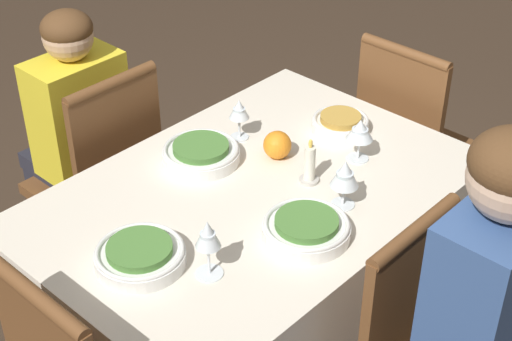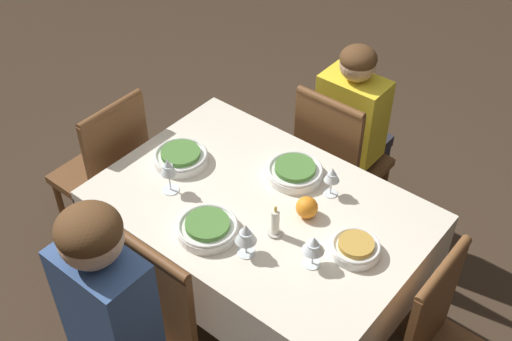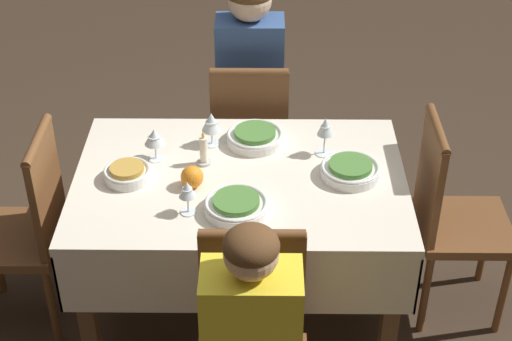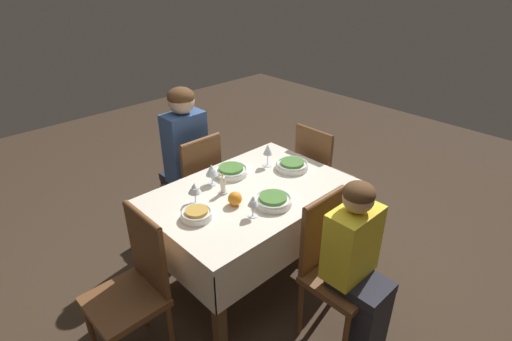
{
  "view_description": "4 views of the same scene",
  "coord_description": "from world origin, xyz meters",
  "px_view_note": "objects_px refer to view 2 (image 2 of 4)",
  "views": [
    {
      "loc": [
        -1.29,
        -1.22,
        2.01
      ],
      "look_at": [
        -0.03,
        -0.04,
        0.83
      ],
      "focal_mm": 55.0,
      "sensor_mm": 36.0,
      "label": 1
    },
    {
      "loc": [
        1.11,
        -1.39,
        2.46
      ],
      "look_at": [
        -0.09,
        0.08,
        0.8
      ],
      "focal_mm": 45.0,
      "sensor_mm": 36.0,
      "label": 2
    },
    {
      "loc": [
        -0.08,
        2.4,
        2.43
      ],
      "look_at": [
        -0.06,
        0.1,
        0.83
      ],
      "focal_mm": 55.0,
      "sensor_mm": 36.0,
      "label": 3
    },
    {
      "loc": [
        1.46,
        1.59,
        2.03
      ],
      "look_at": [
        -0.03,
        0.03,
        0.88
      ],
      "focal_mm": 28.0,
      "sensor_mm": 36.0,
      "label": 4
    }
  ],
  "objects_px": {
    "chair_north": "(336,161)",
    "bowl_north": "(295,171)",
    "person_adult_denim": "(102,339)",
    "wine_glass_east": "(313,245)",
    "orange_fruit": "(307,207)",
    "candle_centerpiece": "(275,224)",
    "person_child_yellow": "(356,131)",
    "wine_glass_south": "(246,234)",
    "dining_table": "(261,223)",
    "wine_glass_north": "(332,176)",
    "bowl_east": "(356,248)",
    "bowl_south": "(208,228)",
    "bowl_west": "(181,157)",
    "chair_west": "(108,170)",
    "wine_glass_west": "(168,168)"
  },
  "relations": [
    {
      "from": "dining_table",
      "to": "wine_glass_north",
      "type": "height_order",
      "value": "wine_glass_north"
    },
    {
      "from": "wine_glass_north",
      "to": "wine_glass_east",
      "type": "distance_m",
      "value": 0.37
    },
    {
      "from": "dining_table",
      "to": "wine_glass_west",
      "type": "relative_size",
      "value": 7.75
    },
    {
      "from": "person_adult_denim",
      "to": "wine_glass_south",
      "type": "relative_size",
      "value": 8.64
    },
    {
      "from": "wine_glass_west",
      "to": "candle_centerpiece",
      "type": "bearing_deg",
      "value": 9.02
    },
    {
      "from": "bowl_north",
      "to": "chair_north",
      "type": "bearing_deg",
      "value": 98.07
    },
    {
      "from": "chair_north",
      "to": "bowl_south",
      "type": "height_order",
      "value": "chair_north"
    },
    {
      "from": "wine_glass_north",
      "to": "bowl_south",
      "type": "bearing_deg",
      "value": -116.54
    },
    {
      "from": "bowl_west",
      "to": "bowl_east",
      "type": "distance_m",
      "value": 0.83
    },
    {
      "from": "wine_glass_south",
      "to": "wine_glass_east",
      "type": "xyz_separation_m",
      "value": [
        0.21,
        0.11,
        -0.0
      ]
    },
    {
      "from": "wine_glass_south",
      "to": "chair_north",
      "type": "bearing_deg",
      "value": 101.14
    },
    {
      "from": "chair_north",
      "to": "wine_glass_south",
      "type": "relative_size",
      "value": 6.37
    },
    {
      "from": "person_adult_denim",
      "to": "bowl_west",
      "type": "bearing_deg",
      "value": 116.78
    },
    {
      "from": "bowl_east",
      "to": "wine_glass_east",
      "type": "distance_m",
      "value": 0.18
    },
    {
      "from": "chair_west",
      "to": "bowl_south",
      "type": "xyz_separation_m",
      "value": [
        0.79,
        -0.16,
        0.26
      ]
    },
    {
      "from": "bowl_south",
      "to": "orange_fruit",
      "type": "height_order",
      "value": "orange_fruit"
    },
    {
      "from": "bowl_north",
      "to": "wine_glass_south",
      "type": "bearing_deg",
      "value": -75.94
    },
    {
      "from": "chair_north",
      "to": "bowl_north",
      "type": "relative_size",
      "value": 3.97
    },
    {
      "from": "dining_table",
      "to": "wine_glass_north",
      "type": "distance_m",
      "value": 0.34
    },
    {
      "from": "bowl_south",
      "to": "wine_glass_north",
      "type": "distance_m",
      "value": 0.52
    },
    {
      "from": "person_adult_denim",
      "to": "person_child_yellow",
      "type": "height_order",
      "value": "person_adult_denim"
    },
    {
      "from": "wine_glass_south",
      "to": "bowl_east",
      "type": "distance_m",
      "value": 0.4
    },
    {
      "from": "person_child_yellow",
      "to": "wine_glass_south",
      "type": "bearing_deg",
      "value": 99.5
    },
    {
      "from": "wine_glass_south",
      "to": "wine_glass_west",
      "type": "xyz_separation_m",
      "value": [
        -0.44,
        0.06,
        0.02
      ]
    },
    {
      "from": "chair_west",
      "to": "candle_centerpiece",
      "type": "relative_size",
      "value": 6.45
    },
    {
      "from": "bowl_west",
      "to": "candle_centerpiece",
      "type": "height_order",
      "value": "candle_centerpiece"
    },
    {
      "from": "candle_centerpiece",
      "to": "wine_glass_south",
      "type": "bearing_deg",
      "value": -99.3
    },
    {
      "from": "person_child_yellow",
      "to": "bowl_south",
      "type": "relative_size",
      "value": 4.68
    },
    {
      "from": "wine_glass_north",
      "to": "wine_glass_east",
      "type": "height_order",
      "value": "wine_glass_east"
    },
    {
      "from": "person_adult_denim",
      "to": "wine_glass_east",
      "type": "relative_size",
      "value": 9.21
    },
    {
      "from": "bowl_west",
      "to": "chair_north",
      "type": "bearing_deg",
      "value": 61.03
    },
    {
      "from": "chair_west",
      "to": "dining_table",
      "type": "bearing_deg",
      "value": 95.93
    },
    {
      "from": "person_adult_denim",
      "to": "wine_glass_east",
      "type": "xyz_separation_m",
      "value": [
        0.36,
        0.66,
        0.13
      ]
    },
    {
      "from": "bowl_east",
      "to": "orange_fruit",
      "type": "bearing_deg",
      "value": 169.75
    },
    {
      "from": "bowl_south",
      "to": "bowl_west",
      "type": "height_order",
      "value": "same"
    },
    {
      "from": "wine_glass_east",
      "to": "chair_north",
      "type": "bearing_deg",
      "value": 116.71
    },
    {
      "from": "chair_north",
      "to": "orange_fruit",
      "type": "distance_m",
      "value": 0.68
    },
    {
      "from": "wine_glass_west",
      "to": "wine_glass_east",
      "type": "xyz_separation_m",
      "value": [
        0.65,
        0.04,
        -0.02
      ]
    },
    {
      "from": "bowl_south",
      "to": "bowl_north",
      "type": "height_order",
      "value": "same"
    },
    {
      "from": "person_adult_denim",
      "to": "bowl_east",
      "type": "xyz_separation_m",
      "value": [
        0.45,
        0.8,
        0.06
      ]
    },
    {
      "from": "chair_north",
      "to": "candle_centerpiece",
      "type": "height_order",
      "value": "chair_north"
    },
    {
      "from": "person_child_yellow",
      "to": "orange_fruit",
      "type": "xyz_separation_m",
      "value": [
        0.23,
        -0.73,
        0.19
      ]
    },
    {
      "from": "dining_table",
      "to": "bowl_east",
      "type": "bearing_deg",
      "value": 2.21
    },
    {
      "from": "dining_table",
      "to": "wine_glass_north",
      "type": "xyz_separation_m",
      "value": [
        0.18,
        0.22,
        0.2
      ]
    },
    {
      "from": "bowl_north",
      "to": "bowl_east",
      "type": "height_order",
      "value": "same"
    },
    {
      "from": "bowl_north",
      "to": "orange_fruit",
      "type": "relative_size",
      "value": 2.71
    },
    {
      "from": "chair_west",
      "to": "wine_glass_west",
      "type": "bearing_deg",
      "value": 81.5
    },
    {
      "from": "person_child_yellow",
      "to": "wine_glass_west",
      "type": "bearing_deg",
      "value": 74.11
    },
    {
      "from": "person_adult_denim",
      "to": "person_child_yellow",
      "type": "bearing_deg",
      "value": 90.98
    },
    {
      "from": "wine_glass_west",
      "to": "bowl_east",
      "type": "relative_size",
      "value": 0.91
    }
  ]
}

